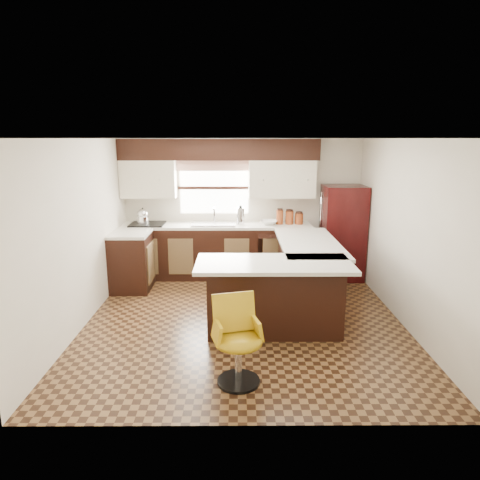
{
  "coord_description": "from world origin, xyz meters",
  "views": [
    {
      "loc": [
        -0.08,
        -5.4,
        2.4
      ],
      "look_at": [
        -0.05,
        0.45,
        1.01
      ],
      "focal_mm": 32.0,
      "sensor_mm": 36.0,
      "label": 1
    }
  ],
  "objects_px": {
    "peninsula_long": "(304,274)",
    "peninsula_return": "(274,298)",
    "refrigerator": "(342,233)",
    "bar_chair": "(239,342)"
  },
  "relations": [
    {
      "from": "peninsula_long",
      "to": "peninsula_return",
      "type": "bearing_deg",
      "value": -118.3
    },
    {
      "from": "peninsula_long",
      "to": "peninsula_return",
      "type": "xyz_separation_m",
      "value": [
        -0.53,
        -0.97,
        0.0
      ]
    },
    {
      "from": "peninsula_long",
      "to": "peninsula_return",
      "type": "relative_size",
      "value": 1.18
    },
    {
      "from": "peninsula_return",
      "to": "refrigerator",
      "type": "relative_size",
      "value": 1.02
    },
    {
      "from": "bar_chair",
      "to": "refrigerator",
      "type": "bearing_deg",
      "value": 46.77
    },
    {
      "from": "refrigerator",
      "to": "peninsula_return",
      "type": "bearing_deg",
      "value": -121.91
    },
    {
      "from": "peninsula_return",
      "to": "refrigerator",
      "type": "height_order",
      "value": "refrigerator"
    },
    {
      "from": "peninsula_return",
      "to": "bar_chair",
      "type": "height_order",
      "value": "peninsula_return"
    },
    {
      "from": "peninsula_return",
      "to": "peninsula_long",
      "type": "bearing_deg",
      "value": 61.7
    },
    {
      "from": "peninsula_long",
      "to": "peninsula_return",
      "type": "height_order",
      "value": "same"
    }
  ]
}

